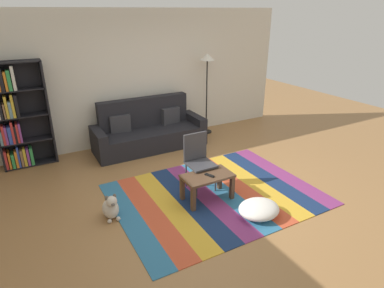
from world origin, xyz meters
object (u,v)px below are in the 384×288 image
coffee_table (207,180)px  standing_lamp (207,68)px  bookshelf (15,118)px  couch (149,132)px  dog (111,208)px  tv_remote (209,175)px  pouf (259,209)px  folding_chair (198,157)px

coffee_table → standing_lamp: (1.50, 2.51, 1.17)m
bookshelf → couch: bearing=-6.9°
standing_lamp → dog: bearing=-141.9°
couch → tv_remote: size_ratio=15.07×
couch → bookshelf: bearing=173.1°
bookshelf → tv_remote: size_ratio=12.53×
couch → bookshelf: bookshelf is taller
dog → pouf: bearing=-27.9°
pouf → tv_remote: (-0.39, 0.68, 0.31)m
tv_remote → pouf: bearing=-83.4°
coffee_table → bookshelf: bearing=131.8°
pouf → tv_remote: 0.84m
standing_lamp → folding_chair: bearing=-124.1°
coffee_table → folding_chair: (0.06, 0.39, 0.20)m
folding_chair → dog: bearing=-125.9°
coffee_table → folding_chair: size_ratio=0.83×
tv_remote → folding_chair: size_ratio=0.17×
dog → standing_lamp: size_ratio=0.22×
coffee_table → standing_lamp: 3.14m
folding_chair → couch: bearing=139.8°
tv_remote → dog: bearing=145.9°
dog → standing_lamp: 3.92m
pouf → standing_lamp: size_ratio=0.33×
pouf → tv_remote: size_ratio=3.92×
coffee_table → standing_lamp: size_ratio=0.42×
folding_chair → coffee_table: bearing=-51.2°
bookshelf → standing_lamp: (3.83, -0.10, 0.58)m
bookshelf → pouf: (2.73, -3.33, -0.81)m
coffee_table → tv_remote: 0.10m
folding_chair → pouf: bearing=-25.1°
pouf → folding_chair: folding_chair is taller
couch → dog: couch is taller
coffee_table → folding_chair: bearing=80.8°
bookshelf → pouf: 4.38m
pouf → standing_lamp: 3.68m
tv_remote → folding_chair: bearing=59.7°
coffee_table → tv_remote: size_ratio=4.98×
bookshelf → dog: size_ratio=4.73×
pouf → folding_chair: bearing=106.9°
coffee_table → tv_remote: bearing=-76.3°
couch → tv_remote: bearing=-89.8°
standing_lamp → coffee_table: bearing=-120.9°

